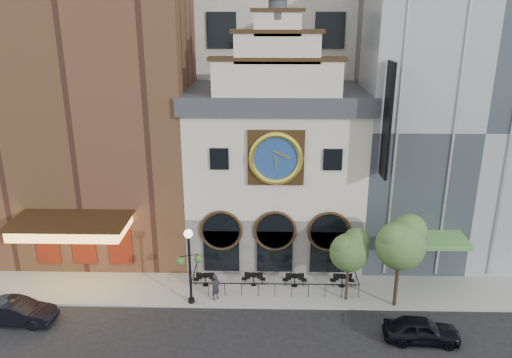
{
  "coord_description": "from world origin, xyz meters",
  "views": [
    {
      "loc": [
        -0.55,
        -26.43,
        17.46
      ],
      "look_at": [
        -1.31,
        6.0,
        6.4
      ],
      "focal_mm": 35.0,
      "sensor_mm": 36.0,
      "label": 1
    }
  ],
  "objects_px": {
    "bistro_0": "(205,279)",
    "bistro_1": "(254,279)",
    "tree_right": "(401,241)",
    "pedestrian": "(216,287)",
    "bistro_2": "(295,280)",
    "car_left": "(17,312)",
    "lamppost": "(189,258)",
    "car_right": "(422,330)",
    "bistro_3": "(342,280)",
    "tree_left": "(350,249)"
  },
  "relations": [
    {
      "from": "bistro_0",
      "to": "tree_right",
      "type": "height_order",
      "value": "tree_right"
    },
    {
      "from": "car_right",
      "to": "tree_right",
      "type": "bearing_deg",
      "value": 13.93
    },
    {
      "from": "tree_right",
      "to": "car_right",
      "type": "bearing_deg",
      "value": -79.43
    },
    {
      "from": "bistro_2",
      "to": "pedestrian",
      "type": "relative_size",
      "value": 0.94
    },
    {
      "from": "pedestrian",
      "to": "tree_left",
      "type": "bearing_deg",
      "value": -47.09
    },
    {
      "from": "car_left",
      "to": "bistro_1",
      "type": "bearing_deg",
      "value": -69.55
    },
    {
      "from": "bistro_2",
      "to": "tree_right",
      "type": "xyz_separation_m",
      "value": [
        6.1,
        -2.06,
        3.85
      ]
    },
    {
      "from": "bistro_2",
      "to": "car_left",
      "type": "height_order",
      "value": "car_left"
    },
    {
      "from": "lamppost",
      "to": "tree_right",
      "type": "bearing_deg",
      "value": -18.43
    },
    {
      "from": "tree_left",
      "to": "bistro_2",
      "type": "bearing_deg",
      "value": 154.94
    },
    {
      "from": "bistro_0",
      "to": "bistro_1",
      "type": "height_order",
      "value": "same"
    },
    {
      "from": "bistro_0",
      "to": "car_right",
      "type": "distance_m",
      "value": 13.7
    },
    {
      "from": "bistro_1",
      "to": "tree_right",
      "type": "height_order",
      "value": "tree_right"
    },
    {
      "from": "lamppost",
      "to": "bistro_3",
      "type": "bearing_deg",
      "value": -6.21
    },
    {
      "from": "bistro_2",
      "to": "tree_right",
      "type": "distance_m",
      "value": 7.5
    },
    {
      "from": "bistro_0",
      "to": "tree_right",
      "type": "xyz_separation_m",
      "value": [
        11.98,
        -2.0,
        3.85
      ]
    },
    {
      "from": "car_right",
      "to": "tree_right",
      "type": "relative_size",
      "value": 0.7
    },
    {
      "from": "bistro_3",
      "to": "pedestrian",
      "type": "xyz_separation_m",
      "value": [
        -8.15,
        -1.7,
        0.38
      ]
    },
    {
      "from": "bistro_2",
      "to": "tree_right",
      "type": "height_order",
      "value": "tree_right"
    },
    {
      "from": "car_right",
      "to": "tree_right",
      "type": "distance_m",
      "value": 5.07
    },
    {
      "from": "bistro_1",
      "to": "tree_left",
      "type": "xyz_separation_m",
      "value": [
        5.91,
        -1.56,
        3.01
      ]
    },
    {
      "from": "bistro_0",
      "to": "bistro_1",
      "type": "relative_size",
      "value": 1.0
    },
    {
      "from": "bistro_2",
      "to": "lamppost",
      "type": "bearing_deg",
      "value": -162.14
    },
    {
      "from": "car_left",
      "to": "pedestrian",
      "type": "relative_size",
      "value": 2.62
    },
    {
      "from": "bistro_1",
      "to": "car_left",
      "type": "distance_m",
      "value": 14.37
    },
    {
      "from": "bistro_1",
      "to": "bistro_2",
      "type": "relative_size",
      "value": 1.0
    },
    {
      "from": "pedestrian",
      "to": "lamppost",
      "type": "bearing_deg",
      "value": 147.54
    },
    {
      "from": "tree_left",
      "to": "car_right",
      "type": "bearing_deg",
      "value": -47.99
    },
    {
      "from": "bistro_1",
      "to": "lamppost",
      "type": "relative_size",
      "value": 0.32
    },
    {
      "from": "bistro_0",
      "to": "tree_left",
      "type": "height_order",
      "value": "tree_left"
    },
    {
      "from": "bistro_2",
      "to": "lamppost",
      "type": "xyz_separation_m",
      "value": [
        -6.52,
        -2.1,
        2.61
      ]
    },
    {
      "from": "bistro_3",
      "to": "bistro_2",
      "type": "bearing_deg",
      "value": -179.67
    },
    {
      "from": "car_right",
      "to": "tree_right",
      "type": "xyz_separation_m",
      "value": [
        -0.62,
        3.35,
        3.76
      ]
    },
    {
      "from": "bistro_2",
      "to": "car_left",
      "type": "bearing_deg",
      "value": -165.56
    },
    {
      "from": "bistro_1",
      "to": "pedestrian",
      "type": "height_order",
      "value": "pedestrian"
    },
    {
      "from": "bistro_3",
      "to": "lamppost",
      "type": "height_order",
      "value": "lamppost"
    },
    {
      "from": "bistro_3",
      "to": "pedestrian",
      "type": "relative_size",
      "value": 0.94
    },
    {
      "from": "bistro_0",
      "to": "tree_right",
      "type": "bearing_deg",
      "value": -9.46
    },
    {
      "from": "car_left",
      "to": "tree_right",
      "type": "bearing_deg",
      "value": -81.42
    },
    {
      "from": "car_left",
      "to": "tree_right",
      "type": "height_order",
      "value": "tree_right"
    },
    {
      "from": "car_right",
      "to": "tree_left",
      "type": "bearing_deg",
      "value": 45.37
    },
    {
      "from": "car_left",
      "to": "bistro_2",
      "type": "bearing_deg",
      "value": -72.47
    },
    {
      "from": "car_left",
      "to": "lamppost",
      "type": "relative_size",
      "value": 0.89
    },
    {
      "from": "tree_left",
      "to": "tree_right",
      "type": "xyz_separation_m",
      "value": [
        2.9,
        -0.57,
        0.84
      ]
    },
    {
      "from": "bistro_0",
      "to": "bistro_3",
      "type": "xyz_separation_m",
      "value": [
        9.0,
        0.08,
        0.0
      ]
    },
    {
      "from": "tree_right",
      "to": "pedestrian",
      "type": "bearing_deg",
      "value": 178.02
    },
    {
      "from": "bistro_2",
      "to": "pedestrian",
      "type": "bearing_deg",
      "value": -161.57
    },
    {
      "from": "bistro_0",
      "to": "bistro_1",
      "type": "bearing_deg",
      "value": 2.23
    },
    {
      "from": "bistro_0",
      "to": "bistro_3",
      "type": "relative_size",
      "value": 1.0
    },
    {
      "from": "bistro_1",
      "to": "pedestrian",
      "type": "xyz_separation_m",
      "value": [
        -2.33,
        -1.74,
        0.38
      ]
    }
  ]
}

